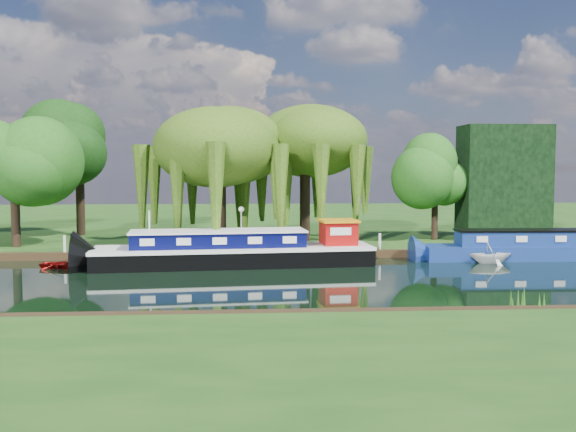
{
  "coord_description": "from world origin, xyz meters",
  "views": [
    {
      "loc": [
        0.85,
        -30.31,
        5.43
      ],
      "look_at": [
        3.12,
        4.9,
        2.8
      ],
      "focal_mm": 40.0,
      "sensor_mm": 36.0,
      "label": 1
    }
  ],
  "objects": [
    {
      "name": "tree_far_right",
      "position": [
        14.0,
        13.71,
        4.84
      ],
      "size": [
        3.88,
        3.88,
        6.36
      ],
      "color": "black",
      "rests_on": "far_bank"
    },
    {
      "name": "lamppost",
      "position": [
        0.5,
        10.5,
        2.42
      ],
      "size": [
        0.36,
        0.36,
        2.56
      ],
      "color": "silver",
      "rests_on": "far_bank"
    },
    {
      "name": "white_cruiser",
      "position": [
        14.74,
        5.24,
        0.0
      ],
      "size": [
        2.56,
        2.24,
        1.3
      ],
      "primitive_type": "imported",
      "rotation": [
        0.0,
        0.0,
        1.62
      ],
      "color": "silver",
      "rests_on": "ground"
    },
    {
      "name": "red_dinghy",
      "position": [
        -9.05,
        5.09,
        0.0
      ],
      "size": [
        3.02,
        2.4,
        0.56
      ],
      "primitive_type": "imported",
      "rotation": [
        0.0,
        0.0,
        1.39
      ],
      "color": "#930C0A",
      "rests_on": "ground"
    },
    {
      "name": "tree_far_mid",
      "position": [
        -11.59,
        18.48,
        6.76
      ],
      "size": [
        5.6,
        5.6,
        9.16
      ],
      "color": "black",
      "rests_on": "far_bank"
    },
    {
      "name": "mooring_posts",
      "position": [
        -0.5,
        8.4,
        0.95
      ],
      "size": [
        19.16,
        0.16,
        1.0
      ],
      "color": "silver",
      "rests_on": "far_bank"
    },
    {
      "name": "far_bank",
      "position": [
        0.0,
        34.0,
        0.23
      ],
      "size": [
        120.0,
        52.0,
        0.45
      ],
      "primitive_type": "cube",
      "color": "#173E11",
      "rests_on": "ground"
    },
    {
      "name": "narrowboat",
      "position": [
        18.0,
        6.62,
        0.69
      ],
      "size": [
        13.34,
        2.53,
        1.94
      ],
      "rotation": [
        0.0,
        0.0,
        -0.02
      ],
      "color": "navy",
      "rests_on": "ground"
    },
    {
      "name": "dutch_barge",
      "position": [
        0.25,
        5.41,
        0.81
      ],
      "size": [
        15.72,
        4.89,
        3.26
      ],
      "rotation": [
        0.0,
        0.0,
        0.09
      ],
      "color": "black",
      "rests_on": "ground"
    },
    {
      "name": "ground",
      "position": [
        0.0,
        0.0,
        0.0
      ],
      "size": [
        120.0,
        120.0,
        0.0
      ],
      "primitive_type": "plane",
      "color": "black"
    },
    {
      "name": "willow_left",
      "position": [
        -0.82,
        10.93,
        6.59
      ],
      "size": [
        7.05,
        7.05,
        8.45
      ],
      "color": "black",
      "rests_on": "far_bank"
    },
    {
      "name": "conifer_hedge",
      "position": [
        19.0,
        14.0,
        4.45
      ],
      "size": [
        6.0,
        3.0,
        8.0
      ],
      "primitive_type": "cube",
      "color": "black",
      "rests_on": "far_bank"
    },
    {
      "name": "willow_right",
      "position": [
        4.8,
        12.95,
        6.63
      ],
      "size": [
        6.95,
        6.95,
        8.47
      ],
      "color": "black",
      "rests_on": "far_bank"
    },
    {
      "name": "reeds_near",
      "position": [
        6.87,
        -7.57,
        0.55
      ],
      "size": [
        33.7,
        1.5,
        1.1
      ],
      "color": "#275516",
      "rests_on": "ground"
    },
    {
      "name": "tree_far_left",
      "position": [
        -13.82,
        11.3,
        5.93
      ],
      "size": [
        4.96,
        4.96,
        7.99
      ],
      "color": "black",
      "rests_on": "far_bank"
    }
  ]
}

